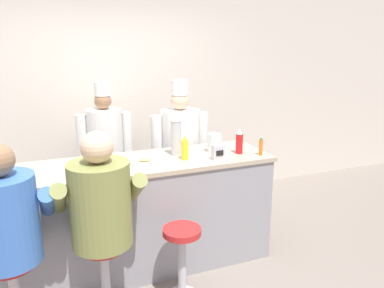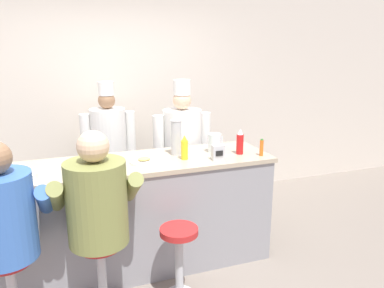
% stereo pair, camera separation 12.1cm
% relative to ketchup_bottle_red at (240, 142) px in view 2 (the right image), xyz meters
% --- Properties ---
extents(ground_plane, '(20.00, 20.00, 0.00)m').
position_rel_ketchup_bottle_red_xyz_m(ground_plane, '(-0.97, -0.25, -1.13)').
color(ground_plane, slate).
extents(wall_back, '(10.00, 0.06, 2.70)m').
position_rel_ketchup_bottle_red_xyz_m(wall_back, '(-0.97, 1.63, 0.22)').
color(wall_back, beige).
rests_on(wall_back, ground_plane).
extents(diner_counter, '(2.46, 0.70, 1.02)m').
position_rel_ketchup_bottle_red_xyz_m(diner_counter, '(-0.97, 0.10, -0.62)').
color(diner_counter, gray).
rests_on(diner_counter, ground_plane).
extents(ketchup_bottle_red, '(0.07, 0.07, 0.24)m').
position_rel_ketchup_bottle_red_xyz_m(ketchup_bottle_red, '(0.00, 0.00, 0.00)').
color(ketchup_bottle_red, red).
rests_on(ketchup_bottle_red, diner_counter).
extents(mustard_bottle_yellow, '(0.06, 0.06, 0.22)m').
position_rel_ketchup_bottle_red_xyz_m(mustard_bottle_yellow, '(-0.54, 0.01, -0.01)').
color(mustard_bottle_yellow, yellow).
rests_on(mustard_bottle_yellow, diner_counter).
extents(hot_sauce_bottle_orange, '(0.03, 0.03, 0.16)m').
position_rel_ketchup_bottle_red_xyz_m(hot_sauce_bottle_orange, '(0.16, -0.12, -0.04)').
color(hot_sauce_bottle_orange, orange).
rests_on(hot_sauce_bottle_orange, diner_counter).
extents(water_pitcher_clear, '(0.14, 0.12, 0.18)m').
position_rel_ketchup_bottle_red_xyz_m(water_pitcher_clear, '(-0.20, 0.13, -0.02)').
color(water_pitcher_clear, silver).
rests_on(water_pitcher_clear, diner_counter).
extents(breakfast_plate, '(0.25, 0.25, 0.05)m').
position_rel_ketchup_bottle_red_xyz_m(breakfast_plate, '(-0.91, 0.04, -0.10)').
color(breakfast_plate, white).
rests_on(breakfast_plate, diner_counter).
extents(cereal_bowl, '(0.13, 0.13, 0.05)m').
position_rel_ketchup_bottle_red_xyz_m(cereal_bowl, '(-1.84, -0.09, -0.09)').
color(cereal_bowl, white).
rests_on(cereal_bowl, diner_counter).
extents(coffee_mug_white, '(0.14, 0.09, 0.08)m').
position_rel_ketchup_bottle_red_xyz_m(coffee_mug_white, '(-1.47, -0.06, -0.07)').
color(coffee_mug_white, white).
rests_on(coffee_mug_white, diner_counter).
extents(cup_stack_steel, '(0.11, 0.11, 0.33)m').
position_rel_ketchup_bottle_red_xyz_m(cup_stack_steel, '(-0.57, 0.18, 0.05)').
color(cup_stack_steel, '#B7BABF').
rests_on(cup_stack_steel, diner_counter).
extents(napkin_dispenser_chrome, '(0.11, 0.07, 0.14)m').
position_rel_ketchup_bottle_red_xyz_m(napkin_dispenser_chrome, '(-0.27, -0.10, -0.04)').
color(napkin_dispenser_chrome, silver).
rests_on(napkin_dispenser_chrome, diner_counter).
extents(diner_seated_blue, '(0.64, 0.63, 1.43)m').
position_rel_ketchup_bottle_red_xyz_m(diner_seated_blue, '(-1.98, -0.45, -0.25)').
color(diner_seated_blue, '#B2B5BA').
rests_on(diner_seated_blue, ground_plane).
extents(diner_seated_olive, '(0.66, 0.65, 1.46)m').
position_rel_ketchup_bottle_red_xyz_m(diner_seated_olive, '(-1.37, -0.45, -0.24)').
color(diner_seated_olive, '#B2B5BA').
rests_on(diner_seated_olive, ground_plane).
extents(empty_stool_round, '(0.31, 0.31, 0.62)m').
position_rel_ketchup_bottle_red_xyz_m(empty_stool_round, '(-0.76, -0.49, -0.72)').
color(empty_stool_round, '#B2B5BA').
rests_on(empty_stool_round, ground_plane).
extents(cook_in_whites_near, '(0.63, 0.41, 1.62)m').
position_rel_ketchup_bottle_red_xyz_m(cook_in_whites_near, '(-1.05, 1.28, -0.24)').
color(cook_in_whites_near, '#232328').
rests_on(cook_in_whites_near, ground_plane).
extents(cook_in_whites_far, '(0.65, 0.42, 1.66)m').
position_rel_ketchup_bottle_red_xyz_m(cook_in_whites_far, '(-0.33, 0.72, -0.22)').
color(cook_in_whites_far, '#232328').
rests_on(cook_in_whites_far, ground_plane).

